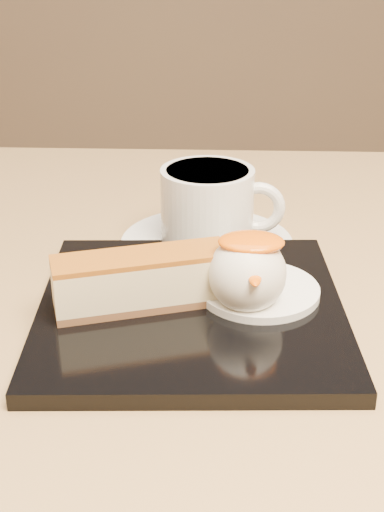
{
  "coord_description": "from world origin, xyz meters",
  "views": [
    {
      "loc": [
        0.04,
        -0.46,
        0.99
      ],
      "look_at": [
        0.02,
        0.01,
        0.76
      ],
      "focal_mm": 50.0,
      "sensor_mm": 36.0,
      "label": 1
    }
  ],
  "objects_px": {
    "table": "(172,470)",
    "ice_cream_scoop": "(247,274)",
    "dessert_plate": "(191,310)",
    "saucer": "(207,245)",
    "coffee_cup": "(210,204)",
    "cheesecake": "(142,280)"
  },
  "relations": [
    {
      "from": "table",
      "to": "ice_cream_scoop",
      "type": "height_order",
      "value": "ice_cream_scoop"
    },
    {
      "from": "dessert_plate",
      "to": "saucer",
      "type": "distance_m",
      "value": 0.11
    },
    {
      "from": "saucer",
      "to": "coffee_cup",
      "type": "distance_m",
      "value": 0.04
    },
    {
      "from": "table",
      "to": "ice_cream_scoop",
      "type": "distance_m",
      "value": 0.2
    },
    {
      "from": "table",
      "to": "saucer",
      "type": "distance_m",
      "value": 0.19
    },
    {
      "from": "dessert_plate",
      "to": "coffee_cup",
      "type": "distance_m",
      "value": 0.12
    },
    {
      "from": "table",
      "to": "ice_cream_scoop",
      "type": "xyz_separation_m",
      "value": [
        0.06,
        -0.01,
        0.19
      ]
    },
    {
      "from": "ice_cream_scoop",
      "to": "coffee_cup",
      "type": "distance_m",
      "value": 0.12
    },
    {
      "from": "table",
      "to": "dessert_plate",
      "type": "relative_size",
      "value": 3.64
    },
    {
      "from": "table",
      "to": "ice_cream_scoop",
      "type": "relative_size",
      "value": 14.42
    },
    {
      "from": "dessert_plate",
      "to": "ice_cream_scoop",
      "type": "distance_m",
      "value": 0.05
    },
    {
      "from": "table",
      "to": "saucer",
      "type": "relative_size",
      "value": 5.33
    },
    {
      "from": "table",
      "to": "coffee_cup",
      "type": "relative_size",
      "value": 7.5
    },
    {
      "from": "dessert_plate",
      "to": "saucer",
      "type": "xyz_separation_m",
      "value": [
        0.01,
        0.11,
        -0.0
      ]
    },
    {
      "from": "cheesecake",
      "to": "coffee_cup",
      "type": "relative_size",
      "value": 1.21
    },
    {
      "from": "saucer",
      "to": "coffee_cup",
      "type": "height_order",
      "value": "coffee_cup"
    },
    {
      "from": "ice_cream_scoop",
      "to": "coffee_cup",
      "type": "bearing_deg",
      "value": 103.6
    },
    {
      "from": "table",
      "to": "dessert_plate",
      "type": "height_order",
      "value": "dessert_plate"
    },
    {
      "from": "saucer",
      "to": "table",
      "type": "bearing_deg",
      "value": -103.63
    },
    {
      "from": "cheesecake",
      "to": "saucer",
      "type": "xyz_separation_m",
      "value": [
        0.04,
        0.12,
        -0.03
      ]
    },
    {
      "from": "saucer",
      "to": "coffee_cup",
      "type": "relative_size",
      "value": 1.41
    },
    {
      "from": "dessert_plate",
      "to": "coffee_cup",
      "type": "xyz_separation_m",
      "value": [
        0.01,
        0.11,
        0.04
      ]
    }
  ]
}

